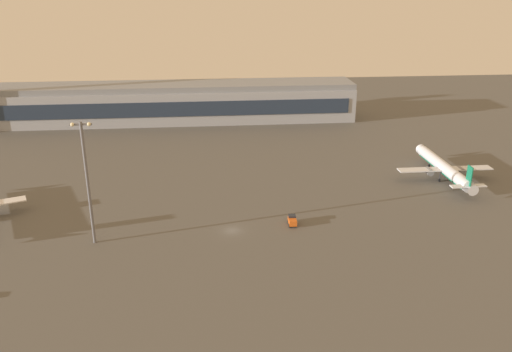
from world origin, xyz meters
name	(u,v)px	position (x,y,z in m)	size (l,w,h in m)	color
ground_plane	(232,231)	(0.00, 0.00, 0.00)	(416.00, 416.00, 0.00)	#56544F
terminal_building	(159,103)	(-26.04, 110.19, 8.09)	(169.92, 22.40, 16.40)	#9EA3AD
airplane_far_stand	(444,168)	(67.84, 29.44, 3.71)	(29.64, 38.15, 9.81)	silver
cargo_loader	(292,220)	(15.59, 2.01, 1.18)	(2.18, 4.23, 2.25)	#D85919
apron_light_central	(87,177)	(-32.92, -3.05, 16.73)	(4.80, 0.90, 29.68)	slate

